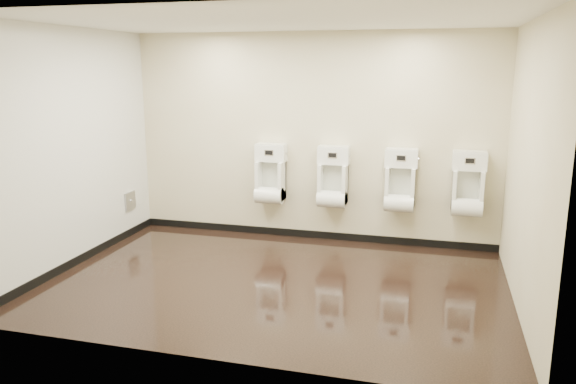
% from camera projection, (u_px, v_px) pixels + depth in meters
% --- Properties ---
extents(ground, '(5.00, 3.50, 0.00)m').
position_uv_depth(ground, '(275.00, 282.00, 6.24)').
color(ground, black).
rests_on(ground, ground).
extents(ceiling, '(5.00, 3.50, 0.00)m').
position_uv_depth(ceiling, '(274.00, 20.00, 5.62)').
color(ceiling, white).
extents(back_wall, '(5.00, 0.02, 2.80)m').
position_uv_depth(back_wall, '(311.00, 138.00, 7.58)').
color(back_wall, beige).
rests_on(back_wall, ground).
extents(front_wall, '(5.00, 0.02, 2.80)m').
position_uv_depth(front_wall, '(210.00, 193.00, 4.28)').
color(front_wall, beige).
rests_on(front_wall, ground).
extents(left_wall, '(0.02, 3.50, 2.80)m').
position_uv_depth(left_wall, '(70.00, 149.00, 6.56)').
color(left_wall, beige).
rests_on(left_wall, ground).
extents(right_wall, '(0.02, 3.50, 2.80)m').
position_uv_depth(right_wall, '(529.00, 169.00, 5.30)').
color(right_wall, beige).
rests_on(right_wall, ground).
extents(tile_overlay_left, '(0.01, 3.50, 2.80)m').
position_uv_depth(tile_overlay_left, '(70.00, 149.00, 6.56)').
color(tile_overlay_left, white).
rests_on(tile_overlay_left, ground).
extents(skirting_back, '(5.00, 0.02, 0.10)m').
position_uv_depth(skirting_back, '(310.00, 234.00, 7.86)').
color(skirting_back, black).
rests_on(skirting_back, ground).
extents(skirting_left, '(0.02, 3.50, 0.10)m').
position_uv_depth(skirting_left, '(80.00, 259.00, 6.86)').
color(skirting_left, black).
rests_on(skirting_left, ground).
extents(access_panel, '(0.04, 0.25, 0.25)m').
position_uv_depth(access_panel, '(130.00, 201.00, 7.89)').
color(access_panel, '#9E9EA3').
rests_on(access_panel, left_wall).
extents(urinal_0, '(0.43, 0.32, 0.80)m').
position_uv_depth(urinal_0, '(270.00, 178.00, 7.70)').
color(urinal_0, white).
rests_on(urinal_0, back_wall).
extents(urinal_1, '(0.43, 0.32, 0.80)m').
position_uv_depth(urinal_1, '(333.00, 181.00, 7.48)').
color(urinal_1, white).
rests_on(urinal_1, back_wall).
extents(urinal_2, '(0.43, 0.32, 0.80)m').
position_uv_depth(urinal_2, '(400.00, 185.00, 7.26)').
color(urinal_2, white).
rests_on(urinal_2, back_wall).
extents(urinal_3, '(0.43, 0.32, 0.80)m').
position_uv_depth(urinal_3, '(468.00, 189.00, 7.04)').
color(urinal_3, white).
rests_on(urinal_3, back_wall).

